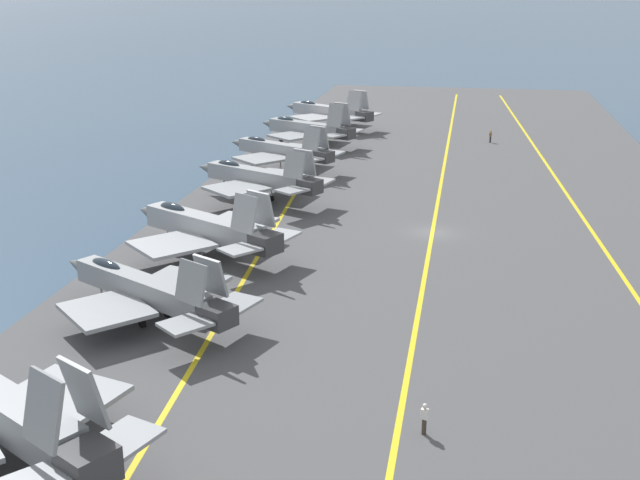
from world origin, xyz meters
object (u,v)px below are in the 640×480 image
parked_jet_eighth (328,112)px  crew_white_vest (424,417)px  parked_jet_fourth (205,227)px  crew_brown_vest (491,136)px  parked_jet_third (146,289)px  parked_jet_fifth (258,177)px  parked_jet_second (1,408)px  parked_jet_sixth (281,150)px  parked_jet_seventh (308,128)px

parked_jet_eighth → crew_white_vest: 89.22m
parked_jet_fourth → crew_white_vest: size_ratio=9.30×
parked_jet_eighth → crew_brown_vest: parked_jet_eighth is taller
parked_jet_third → crew_white_vest: bearing=-119.9°
parked_jet_fifth → crew_white_vest: 46.36m
parked_jet_second → crew_white_vest: 20.71m
parked_jet_fourth → parked_jet_eighth: parked_jet_fourth is taller
parked_jet_eighth → parked_jet_third: bearing=-179.4°
parked_jet_third → parked_jet_eighth: (75.69, 0.79, 0.41)m
parked_jet_fourth → crew_brown_vest: 59.87m
parked_jet_fifth → parked_jet_sixth: bearing=3.6°
parked_jet_third → crew_white_vest: parked_jet_third is taller
parked_jet_seventh → crew_brown_vest: parked_jet_seventh is taller
parked_jet_fifth → parked_jet_fourth: bearing=179.9°
parked_jet_fifth → parked_jet_third: bearing=-179.5°
parked_jet_third → crew_brown_vest: 72.37m
parked_jet_fourth → parked_jet_seventh: parked_jet_seventh is taller
parked_jet_fifth → parked_jet_sixth: (14.47, 0.92, -0.09)m
parked_jet_fourth → parked_jet_sixth: size_ratio=1.04×
parked_jet_seventh → parked_jet_second: bearing=-179.5°
parked_jet_third → crew_white_vest: 22.45m
parked_jet_second → parked_jet_fourth: 30.25m
parked_jet_seventh → parked_jet_eighth: size_ratio=0.94×
parked_jet_third → parked_jet_eighth: 75.70m
parked_jet_second → parked_jet_sixth: (61.90, 0.69, 0.11)m
parked_jet_second → parked_jet_third: size_ratio=1.01×
parked_jet_third → parked_jet_seventh: (61.04, 1.17, 0.29)m
parked_jet_second → parked_jet_fourth: (30.25, -0.20, 0.01)m
parked_jet_fourth → parked_jet_third: bearing=-178.8°
parked_jet_eighth → parked_jet_sixth: bearing=179.3°
parked_jet_second → parked_jet_third: 16.69m
parked_jet_sixth → parked_jet_seventh: size_ratio=0.99×
parked_jet_fifth → parked_jet_sixth: 14.50m
parked_jet_third → parked_jet_fourth: 13.57m
parked_jet_fourth → parked_jet_fifth: (17.18, -0.04, 0.19)m
parked_jet_fourth → crew_white_vest: (-24.75, -19.72, -1.53)m
parked_jet_fourth → parked_jet_second: bearing=179.6°
parked_jet_second → parked_jet_fourth: size_ratio=1.03×
parked_jet_fourth → crew_brown_vest: (54.71, -24.26, -1.52)m
parked_jet_fourth → parked_jet_fifth: parked_jet_fourth is taller
parked_jet_third → parked_jet_sixth: size_ratio=1.06×
parked_jet_seventh → parked_jet_eighth: (14.66, -0.37, 0.12)m
crew_white_vest → crew_brown_vest: (79.46, -4.54, 0.00)m
parked_jet_third → parked_jet_fifth: size_ratio=1.03×
parked_jet_second → parked_jet_seventh: parked_jet_second is taller
parked_jet_fifth → crew_white_vest: size_ratio=9.19×
parked_jet_fourth → crew_white_vest: bearing=-141.5°
parked_jet_seventh → crew_white_vest: 75.12m
parked_jet_fourth → parked_jet_fifth: bearing=-0.1°
parked_jet_fifth → crew_brown_vest: (37.52, -24.23, -1.72)m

